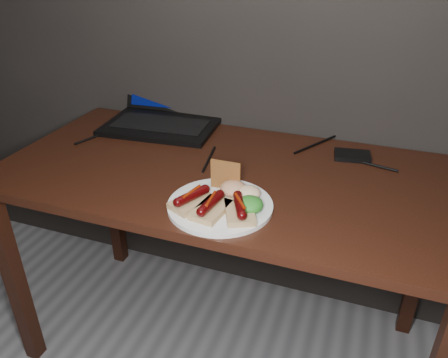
% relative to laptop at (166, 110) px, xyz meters
% --- Properties ---
extents(desk, '(1.40, 0.70, 0.75)m').
position_rel_laptop_xyz_m(desk, '(0.35, -0.30, -0.14)').
color(desk, '#37190D').
rests_on(desk, ground).
extents(laptop, '(0.43, 0.39, 0.25)m').
position_rel_laptop_xyz_m(laptop, '(0.00, 0.00, 0.00)').
color(laptop, black).
rests_on(laptop, desk).
extents(hard_drive, '(0.12, 0.09, 0.02)m').
position_rel_laptop_xyz_m(hard_drive, '(0.71, -0.08, -0.04)').
color(hard_drive, black).
rests_on(hard_drive, desk).
extents(desk_cables, '(1.06, 0.42, 0.01)m').
position_rel_laptop_xyz_m(desk_cables, '(0.34, -0.15, -0.05)').
color(desk_cables, black).
rests_on(desk_cables, desk).
extents(plate, '(0.34, 0.34, 0.01)m').
position_rel_laptop_xyz_m(plate, '(0.41, -0.50, -0.05)').
color(plate, white).
rests_on(plate, desk).
extents(bread_sausage_left, '(0.11, 0.13, 0.04)m').
position_rel_laptop_xyz_m(bread_sausage_left, '(0.34, -0.54, -0.02)').
color(bread_sausage_left, tan).
rests_on(bread_sausage_left, plate).
extents(bread_sausage_center, '(0.09, 0.12, 0.04)m').
position_rel_laptop_xyz_m(bread_sausage_center, '(0.40, -0.55, -0.02)').
color(bread_sausage_center, tan).
rests_on(bread_sausage_center, plate).
extents(bread_sausage_right, '(0.11, 0.13, 0.04)m').
position_rel_laptop_xyz_m(bread_sausage_right, '(0.47, -0.54, -0.02)').
color(bread_sausage_right, tan).
rests_on(bread_sausage_right, plate).
extents(crispbread, '(0.08, 0.01, 0.08)m').
position_rel_laptop_xyz_m(crispbread, '(0.39, -0.43, 0.00)').
color(crispbread, '#A15C2C').
rests_on(crispbread, plate).
extents(salad_greens, '(0.07, 0.07, 0.04)m').
position_rel_laptop_xyz_m(salad_greens, '(0.49, -0.51, -0.02)').
color(salad_greens, '#115818').
rests_on(salad_greens, plate).
extents(salsa_mound, '(0.07, 0.07, 0.04)m').
position_rel_laptop_xyz_m(salsa_mound, '(0.43, -0.45, -0.02)').
color(salsa_mound, '#A42610').
rests_on(salsa_mound, plate).
extents(coleslaw_mound, '(0.06, 0.06, 0.04)m').
position_rel_laptop_xyz_m(coleslaw_mound, '(0.47, -0.46, -0.02)').
color(coleslaw_mound, silver).
rests_on(coleslaw_mound, plate).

